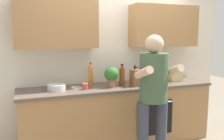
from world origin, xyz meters
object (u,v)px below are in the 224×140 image
at_px(bottle_oil, 160,72).
at_px(bottle_soda, 148,74).
at_px(bottle_syrup, 155,73).
at_px(mixing_bowl, 57,87).
at_px(bottle_wine, 122,78).
at_px(bottle_vinegar, 122,77).
at_px(cup_coffee, 155,82).
at_px(person_standing, 153,90).
at_px(knife_block, 135,78).
at_px(grocery_bag_bread, 175,75).
at_px(potted_herb, 112,76).
at_px(cup_ceramic, 85,86).
at_px(bottle_juice, 91,76).
at_px(bottle_water, 137,76).

height_order(bottle_oil, bottle_soda, bottle_oil).
height_order(bottle_syrup, mixing_bowl, bottle_syrup).
xyz_separation_m(bottle_wine, mixing_bowl, (-0.99, -0.09, -0.05)).
xyz_separation_m(bottle_wine, bottle_vinegar, (-0.07, -0.16, 0.05)).
bearing_deg(cup_coffee, bottle_wine, 146.40).
bearing_deg(person_standing, bottle_oil, 53.88).
xyz_separation_m(person_standing, mixing_bowl, (-1.06, 0.72, -0.03)).
xyz_separation_m(bottle_syrup, bottle_vinegar, (-0.65, -0.16, 0.00)).
bearing_deg(knife_block, grocery_bag_bread, 10.54).
relative_size(bottle_oil, grocery_bag_bread, 1.63).
relative_size(bottle_soda, potted_herb, 1.02).
bearing_deg(bottle_wine, cup_ceramic, -164.73).
relative_size(bottle_wine, bottle_vinegar, 0.68).
height_order(bottle_soda, cup_coffee, bottle_soda).
distance_m(bottle_soda, knife_block, 0.45).
height_order(bottle_oil, bottle_juice, bottle_juice).
distance_m(bottle_soda, grocery_bag_bread, 0.44).
bearing_deg(cup_coffee, mixing_bowl, 172.75).
relative_size(person_standing, bottle_syrup, 5.08).
xyz_separation_m(person_standing, bottle_wine, (-0.06, 0.81, 0.02)).
distance_m(bottle_water, bottle_soda, 0.25).
height_order(cup_coffee, knife_block, knife_block).
distance_m(cup_coffee, knife_block, 0.32).
relative_size(bottle_syrup, bottle_wine, 1.46).
distance_m(person_standing, bottle_oil, 1.06).
xyz_separation_m(cup_coffee, cup_ceramic, (-1.03, 0.10, -0.00)).
relative_size(bottle_vinegar, knife_block, 1.07).
bearing_deg(grocery_bag_bread, person_standing, -138.10).
xyz_separation_m(bottle_juice, potted_herb, (0.25, -0.19, 0.02)).
distance_m(person_standing, bottle_syrup, 0.96).
distance_m(bottle_wine, potted_herb, 0.29).
distance_m(bottle_syrup, cup_coffee, 0.33).
height_order(bottle_water, mixing_bowl, bottle_water).
xyz_separation_m(bottle_vinegar, cup_ceramic, (-0.55, -0.01, -0.10)).
xyz_separation_m(bottle_vinegar, mixing_bowl, (-0.92, 0.06, -0.10)).
bearing_deg(bottle_water, potted_herb, -166.33).
bearing_deg(cup_ceramic, bottle_syrup, 8.05).
bearing_deg(bottle_juice, knife_block, -23.52).
relative_size(bottle_soda, mixing_bowl, 1.18).
distance_m(bottle_syrup, knife_block, 0.53).
height_order(bottle_juice, bottle_syrup, bottle_juice).
height_order(bottle_juice, knife_block, bottle_juice).
xyz_separation_m(potted_herb, grocery_bag_bread, (1.11, 0.08, -0.07)).
relative_size(bottle_oil, bottle_vinegar, 1.01).
distance_m(potted_herb, grocery_bag_bread, 1.12).
distance_m(bottle_juice, bottle_wine, 0.49).
height_order(bottle_wine, mixing_bowl, bottle_wine).
height_order(bottle_syrup, cup_ceramic, bottle_syrup).
relative_size(bottle_soda, cup_coffee, 3.32).
relative_size(person_standing, mixing_bowl, 6.60).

